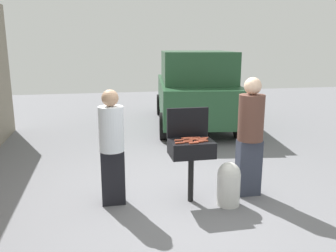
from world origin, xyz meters
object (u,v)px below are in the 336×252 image
at_px(bbq_grill, 191,150).
at_px(hot_dog_3, 187,139).
at_px(hot_dog_7, 201,140).
at_px(hot_dog_13, 204,138).
at_px(hot_dog_1, 186,138).
at_px(hot_dog_6, 188,141).
at_px(propane_tank, 229,183).
at_px(parked_minivan, 195,88).
at_px(hot_dog_5, 194,139).
at_px(hot_dog_0, 202,139).
at_px(hot_dog_10, 179,140).
at_px(person_left, 112,144).
at_px(hot_dog_12, 195,138).
at_px(hot_dog_2, 194,143).
at_px(hot_dog_8, 188,142).
at_px(hot_dog_14, 199,142).
at_px(hot_dog_9, 203,141).
at_px(hot_dog_11, 180,143).
at_px(hot_dog_4, 194,139).
at_px(person_right, 250,133).

height_order(bbq_grill, hot_dog_3, hot_dog_3).
xyz_separation_m(hot_dog_7, hot_dog_13, (0.06, 0.09, 0.00)).
distance_m(hot_dog_1, hot_dog_6, 0.13).
height_order(propane_tank, parked_minivan, parked_minivan).
height_order(hot_dog_5, hot_dog_13, same).
height_order(hot_dog_0, hot_dog_10, same).
height_order(hot_dog_6, person_left, person_left).
relative_size(hot_dog_1, hot_dog_12, 1.00).
distance_m(hot_dog_0, hot_dog_1, 0.23).
distance_m(hot_dog_2, hot_dog_8, 0.09).
height_order(hot_dog_7, propane_tank, hot_dog_7).
bearing_deg(person_left, hot_dog_13, -18.73).
distance_m(hot_dog_1, hot_dog_14, 0.25).
xyz_separation_m(hot_dog_2, hot_dog_10, (-0.16, 0.17, 0.00)).
height_order(hot_dog_14, person_left, person_left).
relative_size(hot_dog_5, hot_dog_6, 1.00).
bearing_deg(hot_dog_13, hot_dog_9, -108.42).
height_order(hot_dog_3, hot_dog_14, same).
distance_m(hot_dog_2, hot_dog_12, 0.27).
bearing_deg(hot_dog_12, hot_dog_14, -94.12).
bearing_deg(hot_dog_12, hot_dog_2, -110.50).
distance_m(hot_dog_7, person_left, 1.22).
bearing_deg(hot_dog_5, hot_dog_0, -17.77).
height_order(hot_dog_9, hot_dog_13, same).
bearing_deg(hot_dog_8, person_left, 167.42).
bearing_deg(hot_dog_6, hot_dog_11, -145.83).
relative_size(bbq_grill, hot_dog_12, 6.90).
bearing_deg(hot_dog_1, hot_dog_13, -12.15).
xyz_separation_m(hot_dog_2, hot_dog_7, (0.14, 0.12, 0.00)).
height_order(hot_dog_1, hot_dog_12, same).
xyz_separation_m(hot_dog_4, hot_dog_13, (0.15, 0.04, 0.00)).
bearing_deg(hot_dog_6, hot_dog_4, 22.24).
bearing_deg(hot_dog_6, hot_dog_3, 79.57).
bearing_deg(hot_dog_6, hot_dog_10, 160.65).
bearing_deg(hot_dog_7, person_left, 171.72).
bearing_deg(person_right, hot_dog_0, 2.11).
relative_size(hot_dog_3, hot_dog_6, 1.00).
distance_m(hot_dog_2, hot_dog_5, 0.20).
xyz_separation_m(hot_dog_2, person_right, (0.90, 0.22, 0.04)).
bearing_deg(bbq_grill, hot_dog_14, -61.53).
distance_m(hot_dog_10, hot_dog_12, 0.27).
bearing_deg(hot_dog_4, person_right, 3.66).
bearing_deg(bbq_grill, hot_dog_13, 13.00).
distance_m(hot_dog_3, hot_dog_14, 0.21).
bearing_deg(hot_dog_0, person_left, 173.72).
bearing_deg(bbq_grill, propane_tank, -24.24).
relative_size(hot_dog_4, hot_dog_13, 1.00).
height_order(hot_dog_4, parked_minivan, parked_minivan).
bearing_deg(hot_dog_14, hot_dog_7, 53.45).
bearing_deg(person_right, hot_dog_12, -4.59).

